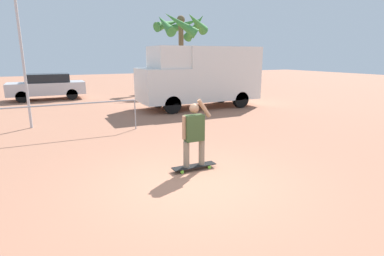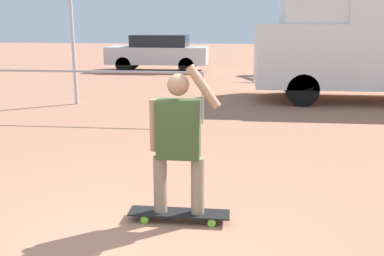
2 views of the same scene
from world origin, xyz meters
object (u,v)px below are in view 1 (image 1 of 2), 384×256
(skateboard, at_px, (194,166))
(parked_car_silver, at_px, (47,86))
(camper_van, at_px, (201,75))
(palm_tree_near_van, at_px, (182,27))
(person_skateboarder, at_px, (194,131))

(skateboard, bearing_deg, parked_car_silver, 101.21)
(skateboard, distance_m, camper_van, 8.88)
(skateboard, height_order, palm_tree_near_van, palm_tree_near_van)
(person_skateboarder, distance_m, camper_van, 8.77)
(palm_tree_near_van, bearing_deg, camper_van, -106.54)
(person_skateboarder, bearing_deg, camper_van, 61.27)
(parked_car_silver, bearing_deg, skateboard, -78.79)
(camper_van, height_order, palm_tree_near_van, palm_tree_near_van)
(person_skateboarder, height_order, palm_tree_near_van, palm_tree_near_van)
(skateboard, height_order, parked_car_silver, parked_car_silver)
(person_skateboarder, relative_size, parked_car_silver, 0.36)
(person_skateboarder, relative_size, camper_van, 0.25)
(palm_tree_near_van, bearing_deg, person_skateboarder, -113.17)
(skateboard, bearing_deg, person_skateboarder, -180.00)
(skateboard, relative_size, parked_car_silver, 0.25)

